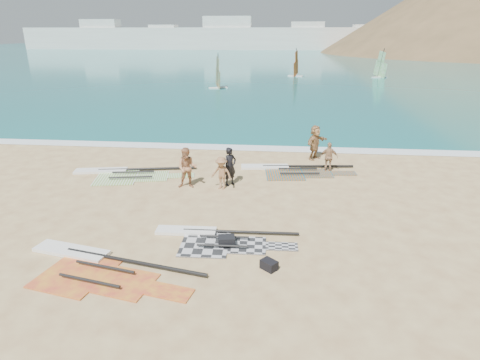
# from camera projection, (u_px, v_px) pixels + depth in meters

# --- Properties ---
(ground) EXTENTS (300.00, 300.00, 0.00)m
(ground) POSITION_uv_depth(u_px,v_px,m) (262.00, 251.00, 13.30)
(ground) COLOR #D6BA7D
(ground) RESTS_ON ground
(sea) EXTENTS (300.00, 240.00, 0.06)m
(sea) POSITION_uv_depth(u_px,v_px,m) (280.00, 52.00, 136.39)
(sea) COLOR #0E5C62
(sea) RESTS_ON ground
(surf_line) EXTENTS (300.00, 1.20, 0.04)m
(surf_line) POSITION_uv_depth(u_px,v_px,m) (271.00, 149.00, 24.77)
(surf_line) COLOR white
(surf_line) RESTS_ON ground
(far_town) EXTENTS (160.00, 8.00, 12.00)m
(far_town) POSITION_uv_depth(u_px,v_px,m) (239.00, 37.00, 153.03)
(far_town) COLOR white
(far_town) RESTS_ON ground
(rig_grey) EXTENTS (5.15, 2.04, 0.20)m
(rig_grey) POSITION_uv_depth(u_px,v_px,m) (212.00, 238.00, 14.04)
(rig_grey) COLOR #252527
(rig_grey) RESTS_ON ground
(rig_green) EXTENTS (6.35, 3.00, 0.20)m
(rig_green) POSITION_uv_depth(u_px,v_px,m) (124.00, 174.00, 20.36)
(rig_green) COLOR #70B328
(rig_green) RESTS_ON ground
(rig_orange) EXTENTS (5.99, 2.51, 0.20)m
(rig_orange) POSITION_uv_depth(u_px,v_px,m) (288.00, 170.00, 20.89)
(rig_orange) COLOR #DE5E03
(rig_orange) RESTS_ON ground
(rig_red) EXTENTS (6.05, 3.00, 0.20)m
(rig_red) POSITION_uv_depth(u_px,v_px,m) (94.00, 266.00, 12.38)
(rig_red) COLOR red
(rig_red) RESTS_ON ground
(gear_bag_near) EXTENTS (0.63, 0.51, 0.36)m
(gear_bag_near) POSITION_uv_depth(u_px,v_px,m) (227.00, 241.00, 13.56)
(gear_bag_near) COLOR black
(gear_bag_near) RESTS_ON ground
(gear_bag_far) EXTENTS (0.60, 0.58, 0.29)m
(gear_bag_far) POSITION_uv_depth(u_px,v_px,m) (269.00, 265.00, 12.25)
(gear_bag_far) COLOR black
(gear_bag_far) RESTS_ON ground
(person_wetsuit) EXTENTS (0.77, 0.78, 1.82)m
(person_wetsuit) POSITION_uv_depth(u_px,v_px,m) (230.00, 166.00, 18.73)
(person_wetsuit) COLOR black
(person_wetsuit) RESTS_ON ground
(beachgoer_left) EXTENTS (0.98, 0.79, 1.91)m
(beachgoer_left) POSITION_uv_depth(u_px,v_px,m) (187.00, 168.00, 18.40)
(beachgoer_left) COLOR #B57B54
(beachgoer_left) RESTS_ON ground
(beachgoer_mid) EXTENTS (1.12, 0.85, 1.54)m
(beachgoer_mid) POSITION_uv_depth(u_px,v_px,m) (221.00, 173.00, 18.31)
(beachgoer_mid) COLOR #966945
(beachgoer_mid) RESTS_ON ground
(beachgoer_back) EXTENTS (0.92, 0.40, 1.55)m
(beachgoer_back) POSITION_uv_depth(u_px,v_px,m) (329.00, 157.00, 20.57)
(beachgoer_back) COLOR tan
(beachgoer_back) RESTS_ON ground
(beachgoer_right) EXTENTS (1.55, 1.80, 1.95)m
(beachgoer_right) POSITION_uv_depth(u_px,v_px,m) (315.00, 142.00, 22.52)
(beachgoer_right) COLOR #A97C4C
(beachgoer_right) RESTS_ON ground
(windsurfer_left) EXTENTS (2.44, 2.73, 4.30)m
(windsurfer_left) POSITION_uv_depth(u_px,v_px,m) (218.00, 78.00, 50.25)
(windsurfer_left) COLOR white
(windsurfer_left) RESTS_ON ground
(windsurfer_centre) EXTENTS (2.51, 2.85, 4.40)m
(windsurfer_centre) POSITION_uv_depth(u_px,v_px,m) (296.00, 68.00, 63.42)
(windsurfer_centre) COLOR white
(windsurfer_centre) RESTS_ON ground
(windsurfer_right) EXTENTS (2.48, 2.67, 4.44)m
(windsurfer_right) POSITION_uv_depth(u_px,v_px,m) (380.00, 69.00, 61.79)
(windsurfer_right) COLOR white
(windsurfer_right) RESTS_ON ground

